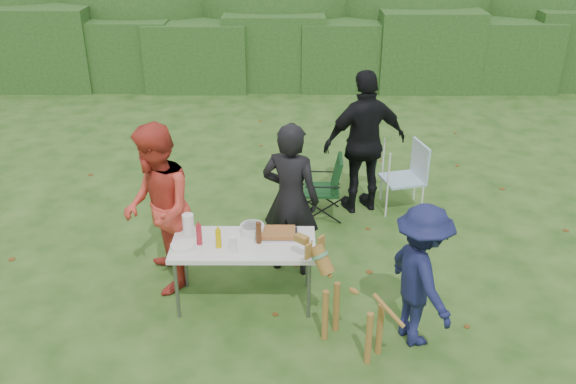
{
  "coord_description": "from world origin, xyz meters",
  "views": [
    {
      "loc": [
        0.34,
        -5.64,
        4.03
      ],
      "look_at": [
        0.33,
        0.47,
        1.0
      ],
      "focal_mm": 38.0,
      "sensor_mm": 36.0,
      "label": 1
    }
  ],
  "objects_px": {
    "person_black_puffy": "(365,143)",
    "dog": "(353,305)",
    "folding_table": "(244,247)",
    "child": "(421,276)",
    "mustard_bottle": "(218,239)",
    "beer_bottle": "(259,233)",
    "person_red_jacket": "(158,210)",
    "paper_towel_roll": "(188,226)",
    "ketchup_bottle": "(199,235)",
    "lawn_chair": "(403,177)",
    "camping_chair": "(322,187)",
    "person_cook": "(291,200)"
  },
  "relations": [
    {
      "from": "child",
      "to": "paper_towel_roll",
      "type": "xyz_separation_m",
      "value": [
        -2.31,
        0.74,
        0.13
      ]
    },
    {
      "from": "person_black_puffy",
      "to": "dog",
      "type": "distance_m",
      "value": 2.97
    },
    {
      "from": "person_red_jacket",
      "to": "dog",
      "type": "relative_size",
      "value": 1.83
    },
    {
      "from": "folding_table",
      "to": "person_red_jacket",
      "type": "xyz_separation_m",
      "value": [
        -0.94,
        0.33,
        0.27
      ]
    },
    {
      "from": "person_red_jacket",
      "to": "person_black_puffy",
      "type": "relative_size",
      "value": 0.96
    },
    {
      "from": "person_cook",
      "to": "mustard_bottle",
      "type": "bearing_deg",
      "value": 63.45
    },
    {
      "from": "lawn_chair",
      "to": "person_red_jacket",
      "type": "bearing_deg",
      "value": 17.52
    },
    {
      "from": "dog",
      "to": "lawn_chair",
      "type": "bearing_deg",
      "value": -66.67
    },
    {
      "from": "dog",
      "to": "paper_towel_roll",
      "type": "height_order",
      "value": "paper_towel_roll"
    },
    {
      "from": "ketchup_bottle",
      "to": "beer_bottle",
      "type": "height_order",
      "value": "beer_bottle"
    },
    {
      "from": "lawn_chair",
      "to": "dog",
      "type": "bearing_deg",
      "value": 57.37
    },
    {
      "from": "mustard_bottle",
      "to": "person_black_puffy",
      "type": "bearing_deg",
      "value": 52.42
    },
    {
      "from": "folding_table",
      "to": "child",
      "type": "distance_m",
      "value": 1.83
    },
    {
      "from": "folding_table",
      "to": "paper_towel_roll",
      "type": "relative_size",
      "value": 5.77
    },
    {
      "from": "paper_towel_roll",
      "to": "dog",
      "type": "bearing_deg",
      "value": -27.19
    },
    {
      "from": "folding_table",
      "to": "dog",
      "type": "xyz_separation_m",
      "value": [
        1.09,
        -0.73,
        -0.19
      ]
    },
    {
      "from": "person_black_puffy",
      "to": "paper_towel_roll",
      "type": "bearing_deg",
      "value": 27.07
    },
    {
      "from": "lawn_chair",
      "to": "ketchup_bottle",
      "type": "xyz_separation_m",
      "value": [
        -2.5,
        -2.21,
        0.37
      ]
    },
    {
      "from": "paper_towel_roll",
      "to": "ketchup_bottle",
      "type": "bearing_deg",
      "value": -50.03
    },
    {
      "from": "ketchup_bottle",
      "to": "person_black_puffy",
      "type": "bearing_deg",
      "value": 48.52
    },
    {
      "from": "lawn_chair",
      "to": "camping_chair",
      "type": "bearing_deg",
      "value": -3.41
    },
    {
      "from": "child",
      "to": "paper_towel_roll",
      "type": "distance_m",
      "value": 2.43
    },
    {
      "from": "folding_table",
      "to": "child",
      "type": "bearing_deg",
      "value": -19.44
    },
    {
      "from": "folding_table",
      "to": "mustard_bottle",
      "type": "height_order",
      "value": "mustard_bottle"
    },
    {
      "from": "person_black_puffy",
      "to": "mustard_bottle",
      "type": "relative_size",
      "value": 9.92
    },
    {
      "from": "person_black_puffy",
      "to": "ketchup_bottle",
      "type": "relative_size",
      "value": 9.02
    },
    {
      "from": "person_red_jacket",
      "to": "ketchup_bottle",
      "type": "relative_size",
      "value": 8.68
    },
    {
      "from": "dog",
      "to": "paper_towel_roll",
      "type": "relative_size",
      "value": 4.0
    },
    {
      "from": "person_red_jacket",
      "to": "person_black_puffy",
      "type": "bearing_deg",
      "value": 111.38
    },
    {
      "from": "dog",
      "to": "lawn_chair",
      "type": "relative_size",
      "value": 1.08
    },
    {
      "from": "ketchup_bottle",
      "to": "paper_towel_roll",
      "type": "distance_m",
      "value": 0.2
    },
    {
      "from": "paper_towel_roll",
      "to": "folding_table",
      "type": "bearing_deg",
      "value": -12.63
    },
    {
      "from": "child",
      "to": "lawn_chair",
      "type": "distance_m",
      "value": 2.83
    },
    {
      "from": "dog",
      "to": "ketchup_bottle",
      "type": "bearing_deg",
      "value": 16.98
    },
    {
      "from": "child",
      "to": "mustard_bottle",
      "type": "xyz_separation_m",
      "value": [
        -1.98,
        0.52,
        0.1
      ]
    },
    {
      "from": "paper_towel_roll",
      "to": "person_red_jacket",
      "type": "bearing_deg",
      "value": 150.91
    },
    {
      "from": "child",
      "to": "beer_bottle",
      "type": "bearing_deg",
      "value": 49.15
    },
    {
      "from": "child",
      "to": "folding_table",
      "type": "bearing_deg",
      "value": 51.05
    },
    {
      "from": "dog",
      "to": "beer_bottle",
      "type": "distance_m",
      "value": 1.23
    },
    {
      "from": "folding_table",
      "to": "mustard_bottle",
      "type": "relative_size",
      "value": 7.5
    },
    {
      "from": "beer_bottle",
      "to": "person_red_jacket",
      "type": "bearing_deg",
      "value": 163.52
    },
    {
      "from": "camping_chair",
      "to": "mustard_bottle",
      "type": "xyz_separation_m",
      "value": [
        -1.16,
        -2.05,
        0.4
      ]
    },
    {
      "from": "person_cook",
      "to": "child",
      "type": "bearing_deg",
      "value": 153.11
    },
    {
      "from": "person_red_jacket",
      "to": "lawn_chair",
      "type": "distance_m",
      "value": 3.55
    },
    {
      "from": "person_black_puffy",
      "to": "child",
      "type": "xyz_separation_m",
      "value": [
        0.24,
        -2.78,
        -0.25
      ]
    },
    {
      "from": "person_cook",
      "to": "person_red_jacket",
      "type": "xyz_separation_m",
      "value": [
        -1.43,
        -0.32,
        0.04
      ]
    },
    {
      "from": "lawn_chair",
      "to": "beer_bottle",
      "type": "bearing_deg",
      "value": 34.79
    },
    {
      "from": "folding_table",
      "to": "child",
      "type": "xyz_separation_m",
      "value": [
        1.73,
        -0.61,
        0.06
      ]
    },
    {
      "from": "person_black_puffy",
      "to": "mustard_bottle",
      "type": "bearing_deg",
      "value": 34.94
    },
    {
      "from": "camping_chair",
      "to": "paper_towel_roll",
      "type": "relative_size",
      "value": 3.36
    }
  ]
}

